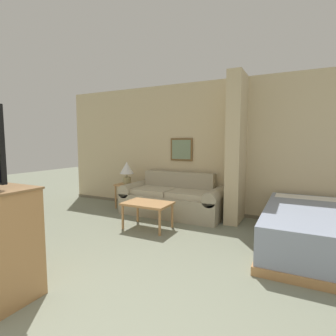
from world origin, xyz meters
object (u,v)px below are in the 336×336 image
(coffee_table, at_px, (148,205))
(bed, at_px, (335,232))
(couch, at_px, (173,199))
(table_lamp, at_px, (127,170))

(coffee_table, distance_m, bed, 2.66)
(couch, relative_size, coffee_table, 2.60)
(couch, height_order, table_lamp, table_lamp)
(coffee_table, xyz_separation_m, table_lamp, (-1.11, 0.99, 0.45))
(table_lamp, relative_size, bed, 0.22)
(coffee_table, relative_size, bed, 0.36)
(couch, bearing_deg, coffee_table, -90.40)
(couch, xyz_separation_m, table_lamp, (-1.12, 0.04, 0.53))
(couch, bearing_deg, table_lamp, 177.76)
(couch, distance_m, table_lamp, 1.24)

